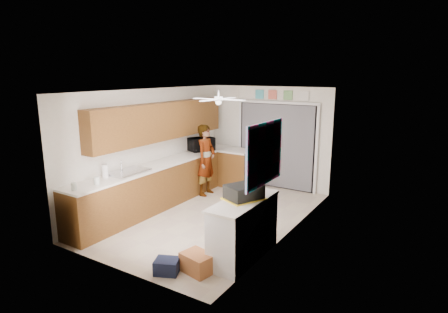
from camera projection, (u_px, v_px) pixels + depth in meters
The scene contains 39 objects.
floor at pixel (214, 216), 7.56m from camera, with size 5.00×5.00×0.00m, color #BBA997.
ceiling at pixel (213, 90), 7.01m from camera, with size 5.00×5.00×0.00m, color white.
wall_back at pixel (268, 137), 9.35m from camera, with size 3.20×3.20×0.00m, color white.
wall_front at pixel (115, 188), 5.21m from camera, with size 3.20×3.20×0.00m, color white.
wall_left at pixel (152, 147), 8.10m from camera, with size 5.00×5.00×0.00m, color white.
wall_right at pixel (290, 166), 6.46m from camera, with size 5.00×5.00×0.00m, color white.
left_base_cabinets at pixel (164, 184), 8.12m from camera, with size 0.60×4.80×0.90m, color brown.
left_countertop at pixel (163, 163), 8.02m from camera, with size 0.62×4.80×0.04m, color white.
upper_cabinets at pixel (162, 121), 8.07m from camera, with size 0.32×4.00×0.80m, color brown.
sink_basin at pixel (129, 172), 7.18m from camera, with size 0.50×0.76×0.06m, color silver.
faucet at pixel (121, 166), 7.26m from camera, with size 0.03×0.03×0.22m, color silver.
peninsula_base at pixel (241, 169), 9.37m from camera, with size 1.00×0.60×0.90m, color brown.
peninsula_top at pixel (241, 151), 9.27m from camera, with size 1.04×0.64×0.04m, color white.
back_opening_recess at pixel (277, 146), 9.25m from camera, with size 2.00×0.06×2.10m, color black.
curtain_panel at pixel (276, 146), 9.21m from camera, with size 1.90×0.03×2.05m, color slate.
door_trim_left at pixel (240, 142), 9.74m from camera, with size 0.06×0.04×2.10m, color white.
door_trim_right at pixel (316, 151), 8.70m from camera, with size 0.06×0.04×2.10m, color white.
door_trim_head at pixel (277, 103), 8.99m from camera, with size 2.10×0.04×0.06m, color white.
header_frame_1 at pixel (260, 94), 9.23m from camera, with size 0.22×0.02×0.22m, color #48B3C1.
header_frame_2 at pixel (272, 95), 9.05m from camera, with size 0.22×0.02×0.22m, color #D2614E.
header_frame_3 at pixel (288, 95), 8.84m from camera, with size 0.22×0.02×0.22m, color #6AA45D.
header_frame_4 at pixel (304, 96), 8.64m from camera, with size 0.22×0.02×0.22m, color white.
route66_sign at pixel (235, 93), 9.59m from camera, with size 0.22×0.02×0.26m, color silver.
right_counter_base at pixel (244, 230), 5.77m from camera, with size 0.50×1.40×0.90m, color white.
right_counter_top at pixel (244, 201), 5.67m from camera, with size 0.54×1.44×0.04m, color white.
abstract_painting at pixel (265, 154), 5.55m from camera, with size 0.03×1.15×0.95m, color #E353B5.
ceiling_fan at pixel (219, 99), 7.21m from camera, with size 1.14×1.14×0.24m, color white.
microwave at pixel (201, 144), 9.19m from camera, with size 0.59×0.40×0.33m, color black.
jar_a at pixel (97, 181), 6.43m from camera, with size 0.10×0.10×0.14m, color silver.
jar_b at pixel (74, 187), 6.11m from camera, with size 0.09×0.09×0.13m, color silver.
paper_towel_roll at pixel (105, 171), 6.85m from camera, with size 0.11×0.11×0.24m, color white.
suitcase at pixel (244, 192), 5.69m from camera, with size 0.39×0.52×0.22m, color black.
suitcase_rim at pixel (244, 199), 5.71m from camera, with size 0.44×0.58×0.02m, color yellow.
suitcase_lid at pixel (253, 172), 5.87m from camera, with size 0.42×0.03×0.50m, color black.
cardboard_box at pixel (198, 263), 5.40m from camera, with size 0.45×0.34×0.28m, color #A85934.
navy_crate at pixel (167, 266), 5.38m from camera, with size 0.34×0.28×0.21m, color black.
cabinet_door_panel at pixel (234, 203), 7.43m from camera, with size 0.38×0.03×0.57m, color brown.
man at pixel (206, 160), 8.71m from camera, with size 0.61×0.40×1.66m, color white.
dog at pixel (243, 195), 8.17m from camera, with size 0.24×0.55×0.43m, color black.
Camera 1 is at (3.92, -5.93, 2.83)m, focal length 30.00 mm.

